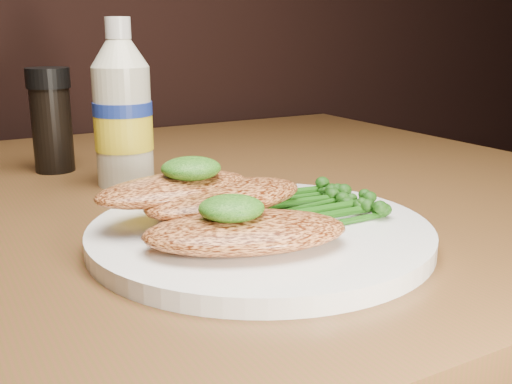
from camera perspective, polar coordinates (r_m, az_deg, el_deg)
plate at (r=0.49m, az=0.40°, el=-3.86°), size 0.28×0.28×0.01m
chicken_front at (r=0.44m, az=-0.97°, el=-3.70°), size 0.17×0.12×0.02m
chicken_mid at (r=0.49m, az=-2.85°, el=-0.52°), size 0.15×0.10×0.02m
chicken_back at (r=0.50m, az=-7.64°, el=0.31°), size 0.14×0.08×0.02m
pesto_front at (r=0.43m, az=-2.30°, el=-1.51°), size 0.06×0.06×0.02m
pesto_back at (r=0.49m, az=-6.07°, el=2.20°), size 0.06×0.05×0.02m
broccolini_bundle at (r=0.52m, az=4.73°, el=-0.92°), size 0.16×0.14×0.02m
mayo_bottle at (r=0.67m, az=-12.37°, el=8.09°), size 0.06×0.06×0.18m
pepper_grinder at (r=0.76m, az=-18.53°, el=6.35°), size 0.06×0.06×0.12m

